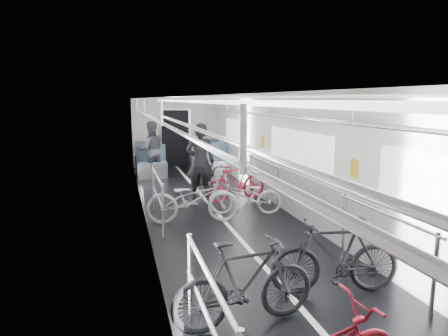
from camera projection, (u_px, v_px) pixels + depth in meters
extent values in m
cube|color=black|center=(226.00, 223.00, 7.77)|extent=(3.00, 14.00, 0.01)
cube|color=white|center=(226.00, 98.00, 7.36)|extent=(3.00, 14.00, 0.02)
cube|color=silver|center=(146.00, 165.00, 7.19)|extent=(0.02, 14.00, 2.40)
cube|color=silver|center=(299.00, 159.00, 7.95)|extent=(0.02, 14.00, 2.40)
cube|color=silver|center=(175.00, 133.00, 14.24)|extent=(3.00, 0.02, 2.40)
cube|color=white|center=(226.00, 223.00, 7.77)|extent=(0.08, 13.80, 0.01)
cube|color=gray|center=(149.00, 206.00, 7.33)|extent=(0.01, 13.90, 0.90)
cube|color=gray|center=(296.00, 196.00, 8.07)|extent=(0.01, 13.90, 0.90)
cube|color=white|center=(147.00, 154.00, 7.16)|extent=(0.01, 10.80, 0.75)
cube|color=white|center=(297.00, 149.00, 7.90)|extent=(0.01, 10.80, 0.75)
cube|color=white|center=(197.00, 101.00, 7.24)|extent=(0.14, 13.40, 0.05)
cube|color=white|center=(254.00, 101.00, 7.51)|extent=(0.14, 13.40, 0.05)
cube|color=black|center=(175.00, 138.00, 14.21)|extent=(0.95, 0.10, 2.00)
imported|color=black|center=(245.00, 283.00, 4.17)|extent=(1.64, 0.61, 0.96)
imported|color=#A9A8AD|center=(193.00, 199.00, 7.73)|extent=(1.86, 0.83, 0.95)
imported|color=black|center=(336.00, 256.00, 4.88)|extent=(1.68, 0.71, 0.98)
imported|color=silver|center=(245.00, 196.00, 8.30)|extent=(1.61, 0.89, 0.80)
imported|color=#B3162D|center=(237.00, 182.00, 9.39)|extent=(1.60, 0.77, 0.93)
imported|color=black|center=(208.00, 182.00, 9.41)|extent=(0.83, 1.79, 0.91)
imported|color=black|center=(200.00, 162.00, 9.39)|extent=(0.77, 0.60, 1.85)
imported|color=#2C2B32|center=(151.00, 150.00, 12.12)|extent=(0.91, 0.75, 1.72)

